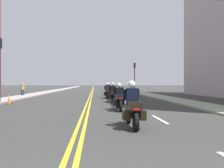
% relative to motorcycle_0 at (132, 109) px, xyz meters
% --- Properties ---
extents(ground_plane, '(264.00, 264.00, 0.00)m').
position_rel_motorcycle_0_xyz_m(ground_plane, '(-1.80, 41.80, -0.66)').
color(ground_plane, '#353634').
extents(sidewalk_left, '(2.31, 144.00, 0.12)m').
position_rel_motorcycle_0_xyz_m(sidewalk_left, '(-9.53, 41.80, -0.60)').
color(sidewalk_left, '#A3969D').
rests_on(sidewalk_left, ground).
extents(sidewalk_right, '(2.31, 144.00, 0.12)m').
position_rel_motorcycle_0_xyz_m(sidewalk_right, '(5.93, 41.80, -0.60)').
color(sidewalk_right, '#93A588').
rests_on(sidewalk_right, ground).
extents(centreline_yellow_inner, '(0.12, 132.00, 0.01)m').
position_rel_motorcycle_0_xyz_m(centreline_yellow_inner, '(-1.92, 41.80, -0.66)').
color(centreline_yellow_inner, yellow).
rests_on(centreline_yellow_inner, ground).
extents(centreline_yellow_outer, '(0.12, 132.00, 0.01)m').
position_rel_motorcycle_0_xyz_m(centreline_yellow_outer, '(-1.68, 41.80, -0.66)').
color(centreline_yellow_outer, yellow).
rests_on(centreline_yellow_outer, ground).
extents(lane_dashes_white, '(0.14, 56.40, 0.01)m').
position_rel_motorcycle_0_xyz_m(lane_dashes_white, '(1.49, 22.80, -0.66)').
color(lane_dashes_white, silver).
rests_on(lane_dashes_white, ground).
extents(motorcycle_0, '(0.77, 2.13, 1.66)m').
position_rel_motorcycle_0_xyz_m(motorcycle_0, '(0.00, 0.00, 0.00)').
color(motorcycle_0, black).
rests_on(motorcycle_0, ground).
extents(motorcycle_1, '(0.76, 2.30, 1.59)m').
position_rel_motorcycle_0_xyz_m(motorcycle_1, '(0.09, 5.13, -0.01)').
color(motorcycle_1, black).
rests_on(motorcycle_1, ground).
extents(motorcycle_2, '(0.76, 2.21, 1.63)m').
position_rel_motorcycle_0_xyz_m(motorcycle_2, '(0.19, 10.90, -0.00)').
color(motorcycle_2, black).
rests_on(motorcycle_2, ground).
extents(motorcycle_3, '(0.77, 2.22, 1.61)m').
position_rel_motorcycle_0_xyz_m(motorcycle_3, '(-0.01, 15.85, 0.00)').
color(motorcycle_3, black).
rests_on(motorcycle_3, ground).
extents(motorcycle_4, '(0.77, 2.22, 1.67)m').
position_rel_motorcycle_0_xyz_m(motorcycle_4, '(0.45, 21.51, 0.01)').
color(motorcycle_4, black).
rests_on(motorcycle_4, ground).
extents(traffic_cone_0, '(0.31, 0.31, 0.71)m').
position_rel_motorcycle_0_xyz_m(traffic_cone_0, '(-7.73, 9.87, -0.31)').
color(traffic_cone_0, black).
rests_on(traffic_cone_0, ground).
extents(traffic_light_near, '(0.28, 0.38, 5.12)m').
position_rel_motorcycle_0_xyz_m(traffic_light_near, '(-8.77, 10.73, 2.85)').
color(traffic_light_near, black).
rests_on(traffic_light_near, ground).
extents(traffic_light_far, '(0.28, 0.38, 4.88)m').
position_rel_motorcycle_0_xyz_m(traffic_light_far, '(5.18, 29.12, 2.70)').
color(traffic_light_far, black).
rests_on(traffic_light_far, ground).
extents(pedestrian_0, '(0.44, 0.46, 1.63)m').
position_rel_motorcycle_0_xyz_m(pedestrian_0, '(-10.04, 20.70, 0.18)').
color(pedestrian_0, '#222C34').
rests_on(pedestrian_0, ground).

